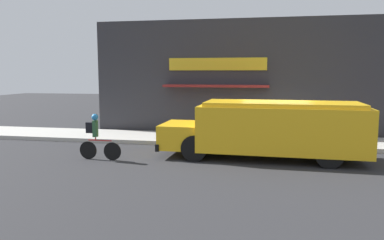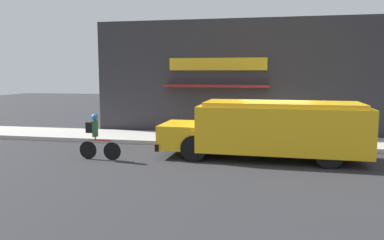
% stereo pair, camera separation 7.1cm
% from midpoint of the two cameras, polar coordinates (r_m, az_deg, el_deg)
% --- Properties ---
extents(ground_plane, '(70.00, 70.00, 0.00)m').
position_cam_midpoint_polar(ground_plane, '(14.78, 12.38, -4.44)').
color(ground_plane, '#2B2B2D').
extents(sidewalk, '(28.00, 2.62, 0.17)m').
position_cam_midpoint_polar(sidewalk, '(16.05, 12.28, -3.21)').
color(sidewalk, '#ADAAA3').
rests_on(sidewalk, ground_plane).
extents(storefront, '(16.99, 1.05, 5.39)m').
position_cam_midpoint_polar(storefront, '(17.37, 12.12, 6.22)').
color(storefront, '#2D2D33').
rests_on(storefront, ground_plane).
extents(school_bus, '(6.98, 2.70, 1.97)m').
position_cam_midpoint_polar(school_bus, '(13.00, 11.61, -1.25)').
color(school_bus, yellow).
rests_on(school_bus, ground_plane).
extents(cyclist, '(1.50, 0.22, 1.57)m').
position_cam_midpoint_polar(cyclist, '(13.10, -14.51, -2.45)').
color(cyclist, black).
rests_on(cyclist, ground_plane).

